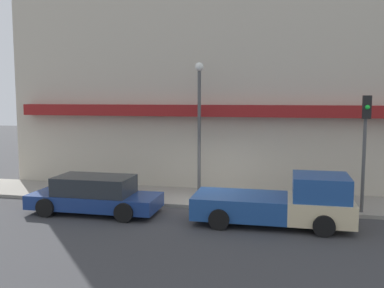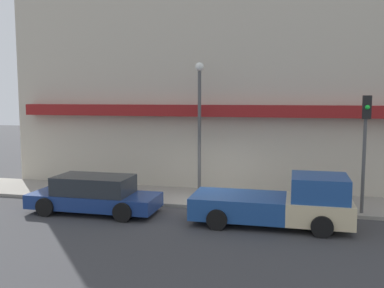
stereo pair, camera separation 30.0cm
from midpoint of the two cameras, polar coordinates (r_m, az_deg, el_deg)
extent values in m
plane|color=#38383A|center=(16.30, 0.96, -8.71)|extent=(80.00, 80.00, 0.00)
cube|color=gray|center=(17.74, 1.97, -7.24)|extent=(36.00, 3.07, 0.13)
cube|color=#BCB29E|center=(20.25, 3.62, 8.45)|extent=(19.80, 3.00, 9.96)
cube|color=maroon|center=(18.47, 2.72, 4.45)|extent=(18.22, 0.60, 0.50)
cube|color=beige|center=(14.58, 16.14, -8.41)|extent=(2.07, 1.97, 0.72)
cube|color=#1E478C|center=(14.42, 16.23, -5.53)|extent=(1.76, 1.82, 0.77)
cube|color=#1E478C|center=(14.64, 5.87, -8.13)|extent=(3.11, 1.97, 0.72)
cylinder|color=black|center=(15.60, 16.08, -8.37)|extent=(0.67, 0.22, 0.67)
cylinder|color=black|center=(13.70, 16.58, -10.44)|extent=(0.67, 0.22, 0.67)
cylinder|color=black|center=(15.72, 4.20, -8.02)|extent=(0.67, 0.22, 0.67)
cylinder|color=black|center=(13.84, 2.99, -10.01)|extent=(0.67, 0.22, 0.67)
cube|color=navy|center=(16.15, -13.35, -7.36)|extent=(4.75, 1.75, 0.51)
cube|color=#23282D|center=(16.02, -13.40, -5.35)|extent=(2.75, 1.58, 0.65)
cylinder|color=black|center=(16.40, -7.31, -7.46)|extent=(0.67, 0.22, 0.67)
cylinder|color=black|center=(14.81, -9.65, -9.00)|extent=(0.67, 0.22, 0.67)
cylinder|color=black|center=(17.60, -16.43, -6.72)|extent=(0.67, 0.22, 0.67)
cylinder|color=black|center=(16.13, -19.47, -8.00)|extent=(0.67, 0.22, 0.67)
cylinder|color=yellow|center=(17.93, -9.57, -6.08)|extent=(0.20, 0.20, 0.54)
sphere|color=yellow|center=(17.86, -9.59, -5.00)|extent=(0.19, 0.19, 0.19)
cylinder|color=#4C4C4C|center=(17.67, 0.48, 1.35)|extent=(0.14, 0.14, 5.12)
sphere|color=silver|center=(17.65, 0.49, 10.26)|extent=(0.36, 0.36, 0.36)
cylinder|color=#4C4C4C|center=(16.14, 21.45, -1.32)|extent=(0.12, 0.12, 4.14)
cube|color=black|center=(15.86, 21.79, 4.59)|extent=(0.28, 0.20, 0.80)
sphere|color=green|center=(15.74, 21.86, 4.58)|extent=(0.16, 0.16, 0.16)
camera|label=1|loc=(0.15, -90.50, -0.06)|focal=40.00mm
camera|label=2|loc=(0.15, 89.50, 0.06)|focal=40.00mm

